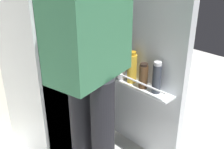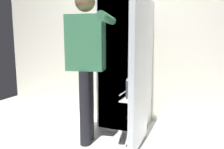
# 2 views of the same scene
# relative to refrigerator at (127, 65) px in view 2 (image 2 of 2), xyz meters

# --- Properties ---
(ground_plane) EXTENTS (5.24, 5.24, 0.00)m
(ground_plane) POSITION_rel_refrigerator_xyz_m (-0.03, -0.47, -0.83)
(ground_plane) COLOR silver
(kitchen_wall) EXTENTS (4.40, 0.10, 2.65)m
(kitchen_wall) POSITION_rel_refrigerator_xyz_m (-0.03, 0.39, 0.50)
(kitchen_wall) COLOR silver
(kitchen_wall) RESTS_ON ground_plane
(refrigerator) EXTENTS (0.66, 1.15, 1.65)m
(refrigerator) POSITION_rel_refrigerator_xyz_m (0.00, 0.00, 0.00)
(refrigerator) COLOR silver
(refrigerator) RESTS_ON ground_plane
(person) EXTENTS (0.62, 0.65, 1.65)m
(person) POSITION_rel_refrigerator_xyz_m (-0.26, -0.61, 0.16)
(person) COLOR black
(person) RESTS_ON ground_plane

